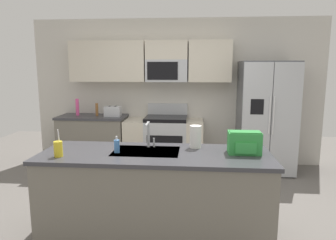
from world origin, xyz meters
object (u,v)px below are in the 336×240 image
at_px(sink_faucet, 149,132).
at_px(paper_towel_roll, 196,137).
at_px(toaster, 113,111).
at_px(pepper_mill, 97,110).
at_px(drink_cup_yellow, 58,149).
at_px(refrigerator, 266,117).
at_px(soap_dispenser, 117,146).
at_px(range_oven, 164,142).
at_px(bottle_pink, 77,107).
at_px(backpack, 244,142).

bearing_deg(sink_faucet, paper_towel_roll, 5.32).
bearing_deg(toaster, paper_towel_roll, -54.19).
relative_size(pepper_mill, drink_cup_yellow, 0.83).
height_order(refrigerator, soap_dispenser, refrigerator).
distance_m(range_oven, refrigerator, 1.79).
xyz_separation_m(range_oven, soap_dispenser, (-0.24, -2.32, 0.53)).
bearing_deg(drink_cup_yellow, bottle_pink, 107.23).
bearing_deg(drink_cup_yellow, soap_dispenser, 19.94).
relative_size(pepper_mill, paper_towel_roll, 0.93).
height_order(drink_cup_yellow, backpack, drink_cup_yellow).
height_order(toaster, bottle_pink, bottle_pink).
height_order(range_oven, refrigerator, refrigerator).
relative_size(range_oven, bottle_pink, 4.58).
bearing_deg(refrigerator, bottle_pink, 178.44).
height_order(pepper_mill, bottle_pink, bottle_pink).
xyz_separation_m(toaster, soap_dispenser, (0.65, -2.27, -0.02)).
distance_m(range_oven, soap_dispenser, 2.39).
bearing_deg(range_oven, backpack, -65.17).
xyz_separation_m(toaster, pepper_mill, (-0.30, 0.05, 0.02)).
xyz_separation_m(pepper_mill, backpack, (2.23, -2.24, 0.01)).
bearing_deg(sink_faucet, range_oven, 91.31).
bearing_deg(refrigerator, drink_cup_yellow, -135.62).
bearing_deg(pepper_mill, soap_dispenser, -67.71).
relative_size(refrigerator, toaster, 6.61).
bearing_deg(bottle_pink, pepper_mill, -3.14).
xyz_separation_m(paper_towel_roll, backpack, (0.49, -0.19, -0.00)).
relative_size(range_oven, soap_dispenser, 8.00).
distance_m(soap_dispenser, backpack, 1.28).
relative_size(soap_dispenser, backpack, 0.53).
xyz_separation_m(refrigerator, drink_cup_yellow, (-2.49, -2.44, 0.05)).
xyz_separation_m(drink_cup_yellow, soap_dispenser, (0.53, 0.19, -0.01)).
relative_size(refrigerator, pepper_mill, 8.27).
bearing_deg(soap_dispenser, paper_towel_roll, 18.63).
relative_size(range_oven, toaster, 4.86).
distance_m(range_oven, sink_faucet, 2.19).
height_order(bottle_pink, backpack, bottle_pink).
bearing_deg(pepper_mill, bottle_pink, 176.86).
bearing_deg(paper_towel_roll, soap_dispenser, -161.37).
bearing_deg(paper_towel_roll, range_oven, 104.97).
bearing_deg(pepper_mill, drink_cup_yellow, -80.44).
bearing_deg(toaster, pepper_mill, 170.54).
bearing_deg(backpack, toaster, 131.44).
bearing_deg(refrigerator, range_oven, 177.60).
bearing_deg(refrigerator, toaster, 179.57).
height_order(refrigerator, pepper_mill, refrigerator).
bearing_deg(bottle_pink, drink_cup_yellow, -72.77).
xyz_separation_m(soap_dispenser, paper_towel_roll, (0.79, 0.27, 0.05)).
bearing_deg(refrigerator, pepper_mill, 178.64).
xyz_separation_m(range_oven, bottle_pink, (-1.56, 0.02, 0.61)).
bearing_deg(refrigerator, paper_towel_roll, -120.61).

